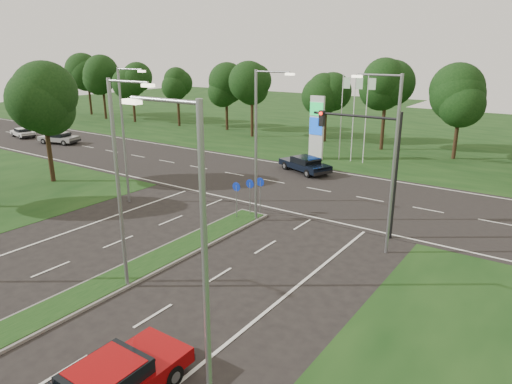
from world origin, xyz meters
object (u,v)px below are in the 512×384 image
Objects in this scene: navy_sedan at (305,164)px; far_car_c at (38,122)px; red_sedan at (109,384)px; far_car_a at (59,138)px; far_car_b at (23,132)px.

navy_sedan is 1.25× the size of far_car_c.
far_car_a is (-37.17, 22.35, -0.06)m from red_sedan.
navy_sedan is 29.13m from far_car_a.
far_car_c reaches higher than far_car_b.
red_sedan is 58.19m from far_car_c.
far_car_a is 14.95m from far_car_c.
far_car_c is (-6.64, 5.84, 0.03)m from far_car_b.
far_car_c is (-51.01, 28.00, -0.11)m from red_sedan.
far_car_c is (-42.59, 1.01, -0.10)m from navy_sedan.
red_sedan reaches higher than far_car_c.
navy_sedan is at bearing 107.31° from red_sedan.
red_sedan is 0.95× the size of navy_sedan.
navy_sedan is (-8.42, 27.00, -0.02)m from red_sedan.
red_sedan is at bearing -111.98° from far_car_c.
red_sedan reaches higher than navy_sedan.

